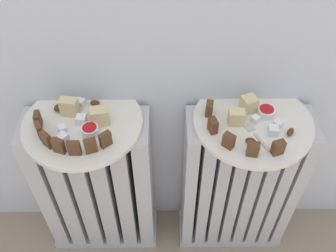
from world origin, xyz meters
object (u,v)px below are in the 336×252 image
Objects in this scene: jam_bowl_left at (90,130)px; fork at (256,135)px; plate_right at (253,122)px; jam_bowl_right at (266,111)px; radiator_right at (238,186)px; plate_left at (83,123)px; radiator_left at (98,187)px.

jam_bowl_left is 0.41m from fork.
jam_bowl_right reaches higher than plate_right.
radiator_right is at bearing 87.89° from fork.
fork is at bearing -1.63° from jam_bowl_left.
jam_bowl_right is 0.08m from fork.
jam_bowl_left is at bearing -174.21° from plate_right.
jam_bowl_left is (0.03, -0.04, 0.02)m from plate_left.
plate_left reaches higher than radiator_left.
radiator_left is at bearing 173.02° from fork.
jam_bowl_left is at bearing 178.37° from fork.
jam_bowl_left is (0.03, -0.04, 0.31)m from radiator_left.
plate_right is 0.42m from jam_bowl_left.
plate_right is at bearing -135.00° from radiator_right.
jam_bowl_left reaches higher than fork.
jam_bowl_left is at bearing -174.21° from radiator_right.
radiator_right is 13.06× the size of jam_bowl_left.
jam_bowl_left is 0.47× the size of fork.
radiator_right is 0.52m from jam_bowl_left.
radiator_right is 0.53m from plate_left.
radiator_left is 1.00× the size of radiator_right.
plate_right is (0.44, 0.00, 0.00)m from plate_left.
fork is (0.41, -0.01, -0.01)m from jam_bowl_left.
plate_left is (-0.44, -0.00, 0.30)m from radiator_right.
plate_right is 0.05m from fork.
plate_left is at bearing 173.02° from fork.
fork is (0.44, -0.05, 0.01)m from plate_left.
plate_left is 0.44m from plate_right.
jam_bowl_left reaches higher than plate_left.
radiator_right is 0.31m from fork.
plate_right is (0.44, 0.00, 0.30)m from radiator_left.
fork reaches higher than plate_right.
plate_left is 0.05m from jam_bowl_left.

